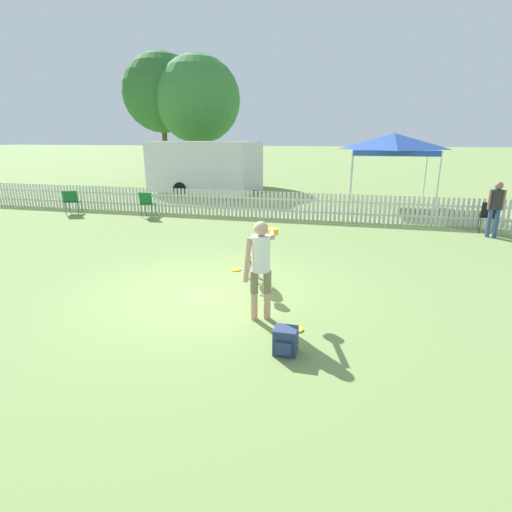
{
  "coord_description": "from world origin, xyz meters",
  "views": [
    {
      "loc": [
        2.51,
        -6.24,
        2.71
      ],
      "look_at": [
        0.9,
        0.16,
        0.74
      ],
      "focal_mm": 28.0,
      "sensor_mm": 36.0,
      "label": 1
    }
  ],
  "objects": [
    {
      "name": "folding_chair_green_right",
      "position": [
        -7.56,
        6.22,
        0.51
      ],
      "size": [
        0.67,
        0.68,
        0.86
      ],
      "rotation": [
        0.0,
        0.0,
        3.51
      ],
      "color": "#333338",
      "rests_on": "ground_plane"
    },
    {
      "name": "folding_chair_center",
      "position": [
        -4.61,
        6.39,
        0.52
      ],
      "size": [
        0.5,
        0.52,
        0.87
      ],
      "rotation": [
        0.0,
        0.0,
        3.25
      ],
      "color": "#333338",
      "rests_on": "ground_plane"
    },
    {
      "name": "picket_fence",
      "position": [
        -0.0,
        7.18,
        0.46
      ],
      "size": [
        25.4,
        0.04,
        0.92
      ],
      "color": "silver",
      "rests_on": "ground_plane"
    },
    {
      "name": "canopy_tent_main",
      "position": [
        3.8,
        10.73,
        2.45
      ],
      "size": [
        3.09,
        3.09,
        2.85
      ],
      "color": "silver",
      "rests_on": "ground_plane"
    },
    {
      "name": "folding_chair_blue_left",
      "position": [
        6.31,
        6.54,
        0.55
      ],
      "size": [
        0.54,
        0.56,
        0.91
      ],
      "rotation": [
        0.0,
        0.0,
        3.0
      ],
      "color": "#333338",
      "rests_on": "ground_plane"
    },
    {
      "name": "tree_right_grove",
      "position": [
        -6.97,
        17.4,
        4.82
      ],
      "size": [
        5.03,
        5.03,
        7.35
      ],
      "color": "brown",
      "rests_on": "ground_plane"
    },
    {
      "name": "tree_left_grove",
      "position": [
        -9.43,
        17.73,
        5.28
      ],
      "size": [
        4.71,
        4.71,
        7.65
      ],
      "color": "brown",
      "rests_on": "ground_plane"
    },
    {
      "name": "handler_person",
      "position": [
        1.2,
        -0.68,
        0.96
      ],
      "size": [
        0.44,
        1.01,
        1.54
      ],
      "rotation": [
        0.0,
        0.0,
        0.32
      ],
      "color": "tan",
      "rests_on": "ground_plane"
    },
    {
      "name": "equipment_trailer",
      "position": [
        -4.69,
        12.19,
        1.33
      ],
      "size": [
        6.11,
        3.11,
        2.51
      ],
      "rotation": [
        0.0,
        0.0,
        -0.15
      ],
      "color": "silver",
      "rests_on": "ground_plane"
    },
    {
      "name": "ground_plane",
      "position": [
        0.0,
        0.0,
        0.0
      ],
      "size": [
        240.0,
        240.0,
        0.0
      ],
      "primitive_type": "plane",
      "color": "olive"
    },
    {
      "name": "frisbee_near_handler",
      "position": [
        0.14,
        1.43,
        0.01
      ],
      "size": [
        0.21,
        0.21,
        0.02
      ],
      "color": "yellow",
      "rests_on": "ground_plane"
    },
    {
      "name": "backpack_on_grass",
      "position": [
        1.75,
        -1.65,
        0.17
      ],
      "size": [
        0.3,
        0.3,
        0.35
      ],
      "color": "navy",
      "rests_on": "ground_plane"
    },
    {
      "name": "spectator_standing",
      "position": [
        6.27,
        5.98,
        0.93
      ],
      "size": [
        0.42,
        0.27,
        1.55
      ],
      "rotation": [
        0.0,
        0.0,
        3.07
      ],
      "color": "#334C7A",
      "rests_on": "ground_plane"
    },
    {
      "name": "frisbee_midfield",
      "position": [
        1.79,
        -0.97,
        0.01
      ],
      "size": [
        0.21,
        0.21,
        0.02
      ],
      "color": "yellow",
      "rests_on": "ground_plane"
    },
    {
      "name": "frisbee_near_dog",
      "position": [
        1.02,
        0.55,
        0.01
      ],
      "size": [
        0.21,
        0.21,
        0.02
      ],
      "color": "yellow",
      "rests_on": "ground_plane"
    },
    {
      "name": "leaping_dog",
      "position": [
        0.71,
        0.73,
        0.48
      ],
      "size": [
        0.53,
        1.17,
        0.76
      ],
      "rotation": [
        0.0,
        0.0,
        -2.82
      ],
      "color": "brown",
      "rests_on": "ground_plane"
    }
  ]
}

